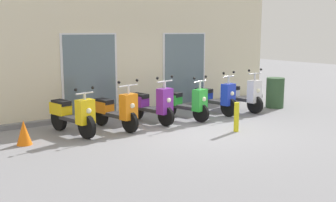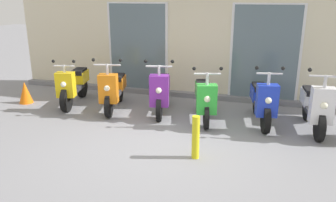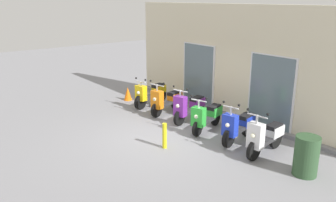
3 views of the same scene
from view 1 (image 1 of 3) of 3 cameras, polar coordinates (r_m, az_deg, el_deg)
The scene contains 11 objects.
ground_plane at distance 9.73m, azimuth 4.63°, elevation -4.26°, with size 40.00×40.00×0.00m, color gray.
storefront_facade at distance 11.94m, azimuth -4.26°, elevation 7.01°, with size 9.82×0.50×3.69m.
scooter_yellow at distance 9.58m, azimuth -13.27°, elevation -1.84°, with size 0.68×1.65×1.15m.
scooter_orange at distance 9.91m, azimuth -7.38°, elevation -1.23°, with size 0.73×1.59×1.24m.
scooter_purple at distance 10.50m, azimuth -2.33°, elevation -0.46°, with size 0.71×1.58×1.26m.
scooter_green at distance 10.92m, azimuth 2.39°, elevation -0.16°, with size 0.75×1.54×1.21m.
scooter_blue at distance 11.70m, azimuth 6.59°, elevation 0.43°, with size 0.63×1.57×1.26m.
scooter_white at distance 12.26m, azimuth 10.30°, elevation 0.86°, with size 0.61×1.58×1.29m.
curb_bollard at distance 9.74m, azimuth 9.56°, elevation -2.24°, with size 0.12×0.12×0.70m, color yellow.
traffic_cone at distance 9.04m, azimuth -19.52°, elevation -4.20°, with size 0.32×0.32×0.52m, color orange.
trash_bin at distance 13.05m, azimuth 14.75°, elevation 1.13°, with size 0.55×0.55×0.93m, color #2D4C2D.
Camera 1 is at (-5.89, -7.38, 2.36)m, focal length 43.55 mm.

